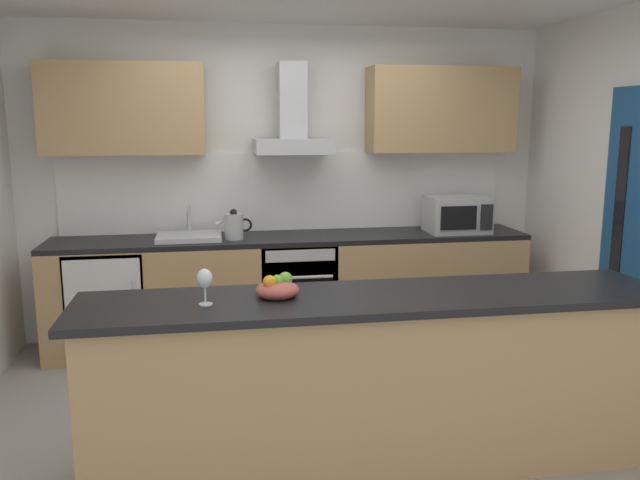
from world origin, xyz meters
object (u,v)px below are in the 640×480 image
(microwave, at_px, (457,214))
(kettle, at_px, (234,226))
(oven, at_px, (296,289))
(wine_glass, at_px, (205,280))
(refrigerator, at_px, (110,302))
(sink, at_px, (189,236))
(range_hood, at_px, (293,125))
(fruit_bowl, at_px, (277,288))

(microwave, height_order, kettle, microwave)
(oven, height_order, wine_glass, wine_glass)
(refrigerator, relative_size, wine_glass, 4.78)
(kettle, bearing_deg, refrigerator, 178.19)
(oven, relative_size, sink, 1.60)
(oven, xyz_separation_m, sink, (-0.84, 0.01, 0.47))
(refrigerator, bearing_deg, wine_glass, -69.33)
(sink, xyz_separation_m, range_hood, (0.84, 0.12, 0.86))
(range_hood, bearing_deg, microwave, -6.60)
(fruit_bowl, bearing_deg, microwave, 48.28)
(microwave, height_order, wine_glass, microwave)
(sink, bearing_deg, range_hood, 7.99)
(range_hood, bearing_deg, oven, -90.00)
(wine_glass, bearing_deg, fruit_bowl, 13.22)
(refrigerator, height_order, microwave, microwave)
(refrigerator, xyz_separation_m, kettle, (0.98, -0.03, 0.58))
(sink, distance_m, range_hood, 1.21)
(sink, bearing_deg, oven, -0.75)
(kettle, relative_size, fruit_bowl, 1.31)
(microwave, bearing_deg, oven, 178.83)
(microwave, bearing_deg, refrigerator, 179.49)
(microwave, distance_m, sink, 2.21)
(oven, distance_m, kettle, 0.74)
(microwave, distance_m, wine_glass, 2.88)
(wine_glass, relative_size, fruit_bowl, 0.81)
(oven, height_order, range_hood, range_hood)
(fruit_bowl, bearing_deg, wine_glass, -166.78)
(kettle, bearing_deg, wine_glass, -96.12)
(oven, xyz_separation_m, microwave, (1.36, -0.03, 0.59))
(microwave, xyz_separation_m, fruit_bowl, (-1.71, -1.92, -0.06))
(oven, distance_m, range_hood, 1.33)
(microwave, distance_m, fruit_bowl, 2.57)
(refrigerator, bearing_deg, sink, 1.25)
(oven, xyz_separation_m, range_hood, (0.00, 0.13, 1.33))
(oven, xyz_separation_m, wine_glass, (-0.71, -2.03, 0.61))
(oven, relative_size, kettle, 2.77)
(oven, height_order, fruit_bowl, fruit_bowl)
(wine_glass, bearing_deg, oven, 70.79)
(refrigerator, distance_m, fruit_bowl, 2.32)
(microwave, relative_size, kettle, 1.73)
(kettle, height_order, range_hood, range_hood)
(refrigerator, xyz_separation_m, microwave, (2.83, -0.03, 0.62))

